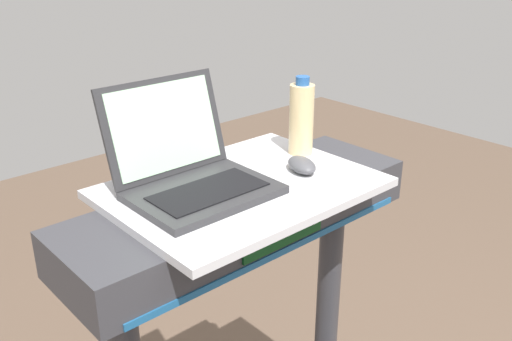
% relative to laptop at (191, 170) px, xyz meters
% --- Properties ---
extents(desk_board, '(0.61, 0.45, 0.02)m').
position_rel_laptop_xyz_m(desk_board, '(0.11, -0.05, -0.06)').
color(desk_board, silver).
rests_on(desk_board, treadmill_base).
extents(laptop, '(0.31, 0.30, 0.24)m').
position_rel_laptop_xyz_m(laptop, '(0.00, 0.00, 0.00)').
color(laptop, '#2D2D30').
rests_on(laptop, desk_board).
extents(computer_mouse, '(0.09, 0.11, 0.03)m').
position_rel_laptop_xyz_m(computer_mouse, '(0.27, -0.09, -0.03)').
color(computer_mouse, '#4C4C51').
rests_on(computer_mouse, desk_board).
extents(water_bottle, '(0.06, 0.06, 0.21)m').
position_rel_laptop_xyz_m(water_bottle, '(0.36, 0.00, 0.05)').
color(water_bottle, beige).
rests_on(water_bottle, desk_board).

